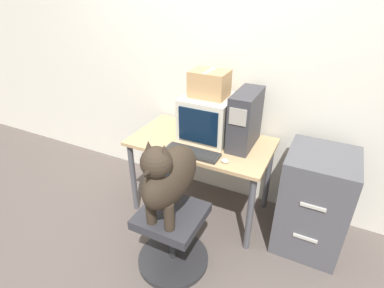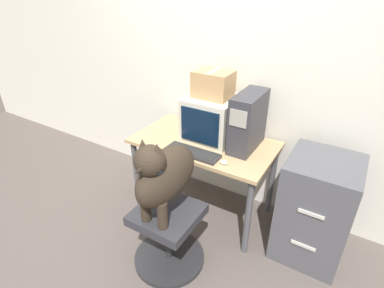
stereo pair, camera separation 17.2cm
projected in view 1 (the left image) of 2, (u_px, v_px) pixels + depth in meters
name	position (u px, v px, depth m)	size (l,w,h in m)	color
ground_plane	(184.00, 229.00, 2.65)	(12.00, 12.00, 0.00)	#564C47
wall_back	(222.00, 64.00, 2.60)	(8.00, 0.05, 2.60)	silver
desk	(201.00, 150.00, 2.60)	(1.20, 0.67, 0.73)	tan
crt_monitor	(208.00, 117.00, 2.54)	(0.41, 0.42, 0.37)	beige
pc_tower	(245.00, 119.00, 2.38)	(0.18, 0.42, 0.46)	#333338
keyboard	(192.00, 152.00, 2.36)	(0.45, 0.15, 0.03)	#2D2D2D
computer_mouse	(225.00, 161.00, 2.24)	(0.06, 0.04, 0.03)	silver
office_chair	(172.00, 237.00, 2.24)	(0.55, 0.55, 0.50)	#262628
dog	(169.00, 176.00, 1.95)	(0.25, 0.58, 0.63)	#33281E
filing_cabinet	(313.00, 202.00, 2.33)	(0.49, 0.52, 0.85)	#4C4C51
cardboard_box	(209.00, 84.00, 2.40)	(0.30, 0.23, 0.21)	tan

